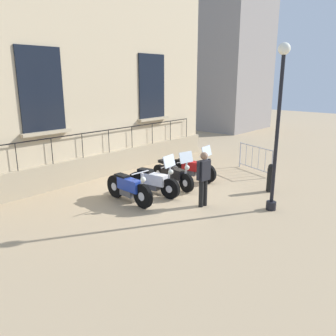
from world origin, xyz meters
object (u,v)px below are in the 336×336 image
object	(u,v)px
crowd_barrier	(255,158)
motorcycle_white	(154,182)
motorcycle_red	(192,169)
lamppost	(278,123)
bollard	(270,178)
motorcycle_black	(173,174)
pedestrian_standing	(204,176)
motorcycle_blue	(129,188)

from	to	relation	value
crowd_barrier	motorcycle_white	bearing A→B (deg)	-103.69
motorcycle_red	lamppost	world-z (taller)	lamppost
motorcycle_white	bollard	bearing A→B (deg)	46.39
crowd_barrier	lamppost	bearing A→B (deg)	-55.89
lamppost	crowd_barrier	size ratio (longest dim) A/B	2.57
bollard	motorcycle_black	bearing A→B (deg)	-147.69
motorcycle_red	crowd_barrier	bearing A→B (deg)	64.87
motorcycle_black	pedestrian_standing	bearing A→B (deg)	-23.26
motorcycle_white	motorcycle_black	xyz separation A→B (m)	(-0.09, 1.04, 0.01)
motorcycle_black	lamppost	xyz separation A→B (m)	(3.46, 0.27, 2.02)
motorcycle_red	motorcycle_black	bearing A→B (deg)	-91.58
motorcycle_blue	bollard	size ratio (longest dim) A/B	2.14
pedestrian_standing	motorcycle_blue	bearing A→B (deg)	-146.31
motorcycle_black	crowd_barrier	size ratio (longest dim) A/B	1.20
motorcycle_black	crowd_barrier	bearing A→B (deg)	71.21
motorcycle_blue	motorcycle_red	bearing A→B (deg)	89.55
motorcycle_blue	lamppost	size ratio (longest dim) A/B	0.45
motorcycle_red	motorcycle_blue	bearing A→B (deg)	-90.45
motorcycle_white	motorcycle_red	size ratio (longest dim) A/B	0.99
bollard	pedestrian_standing	distance (m)	2.70
lamppost	bollard	xyz separation A→B (m)	(-0.73, 1.46, -1.99)
motorcycle_blue	pedestrian_standing	world-z (taller)	pedestrian_standing
motorcycle_blue	motorcycle_red	xyz separation A→B (m)	(0.02, 3.06, -0.01)
motorcycle_blue	bollard	distance (m)	4.63
motorcycle_white	motorcycle_black	distance (m)	1.05
motorcycle_red	lamppost	distance (m)	4.06
bollard	pedestrian_standing	size ratio (longest dim) A/B	0.58
motorcycle_red	bollard	world-z (taller)	motorcycle_red
motorcycle_red	pedestrian_standing	world-z (taller)	pedestrian_standing
bollard	motorcycle_white	bearing A→B (deg)	-133.61
pedestrian_standing	motorcycle_red	bearing A→B (deg)	134.65
bollard	pedestrian_standing	xyz separation A→B (m)	(-0.89, -2.52, 0.43)
motorcycle_red	crowd_barrier	world-z (taller)	motorcycle_red
motorcycle_red	pedestrian_standing	size ratio (longest dim) A/B	1.22
motorcycle_blue	motorcycle_white	bearing A→B (deg)	84.89
motorcycle_blue	motorcycle_red	size ratio (longest dim) A/B	1.02
motorcycle_black	pedestrian_standing	distance (m)	2.06
motorcycle_blue	motorcycle_black	bearing A→B (deg)	90.14
motorcycle_black	bollard	distance (m)	3.23
motorcycle_blue	lamppost	distance (m)	4.61
lamppost	crowd_barrier	world-z (taller)	lamppost
motorcycle_white	pedestrian_standing	bearing A→B (deg)	8.14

